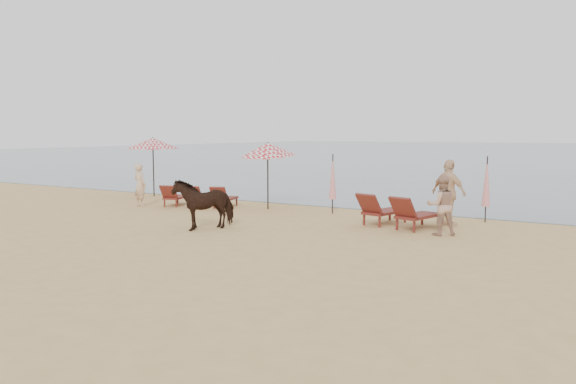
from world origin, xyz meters
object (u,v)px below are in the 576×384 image
umbrella_open_left_a (153,143)px  beachgoer_right_a (441,205)px  beachgoer_left (140,185)px  beachgoer_right_b (449,193)px  lounger_cluster_left (199,196)px  cow (204,203)px  umbrella_open_left_b (268,149)px  umbrella_closed_right (487,182)px  umbrella_closed_left (333,177)px  lounger_cluster_right (397,211)px

umbrella_open_left_a → beachgoer_right_a: umbrella_open_left_a is taller
beachgoer_left → beachgoer_right_b: beachgoer_right_b is taller
lounger_cluster_left → cow: bearing=-64.5°
lounger_cluster_left → beachgoer_right_b: size_ratio=1.46×
lounger_cluster_left → beachgoer_right_a: bearing=-23.2°
umbrella_open_left_b → beachgoer_right_a: umbrella_open_left_b is taller
umbrella_closed_right → beachgoer_right_a: umbrella_closed_right is taller
beachgoer_left → umbrella_open_left_a: bearing=-43.8°
cow → beachgoer_left: bearing=178.5°
umbrella_closed_right → umbrella_closed_left: bearing=-171.6°
cow → beachgoer_right_a: beachgoer_right_a is taller
umbrella_open_left_a → umbrella_open_left_b: size_ratio=1.02×
umbrella_closed_right → beachgoer_right_a: (-0.57, -2.88, -0.44)m
umbrella_closed_left → beachgoer_right_a: 4.86m
umbrella_open_left_a → umbrella_closed_left: size_ratio=1.25×
lounger_cluster_left → lounger_cluster_right: bearing=-20.0°
lounger_cluster_right → umbrella_open_left_b: bearing=-179.7°
umbrella_closed_right → beachgoer_right_b: size_ratio=1.03×
beachgoer_right_a → beachgoer_right_b: 1.65m
lounger_cluster_left → umbrella_open_left_a: umbrella_open_left_a is taller
lounger_cluster_left → umbrella_open_left_b: bearing=1.6°
umbrella_open_left_a → umbrella_closed_left: umbrella_open_left_a is taller
umbrella_closed_right → cow: umbrella_closed_right is taller
lounger_cluster_right → umbrella_open_left_b: umbrella_open_left_b is taller
umbrella_open_left_b → beachgoer_left: (-4.51, -1.85, -1.36)m
umbrella_open_left_a → beachgoer_right_b: 13.21m
lounger_cluster_left → umbrella_open_left_b: size_ratio=1.15×
umbrella_open_left_b → umbrella_closed_left: 2.68m
umbrella_closed_right → cow: size_ratio=1.19×
lounger_cluster_right → umbrella_open_left_b: size_ratio=0.90×
umbrella_closed_left → beachgoer_left: (-7.02, -2.04, -0.45)m
umbrella_closed_right → beachgoer_right_a: 2.97m
beachgoer_right_a → beachgoer_right_b: bearing=-112.7°
lounger_cluster_right → umbrella_closed_right: bearing=62.0°
umbrella_closed_right → umbrella_open_left_a: bearing=-179.9°
umbrella_open_left_a → umbrella_closed_left: 9.08m
cow → lounger_cluster_right: bearing=57.5°
cow → beachgoer_right_b: 7.21m
umbrella_closed_left → lounger_cluster_right: bearing=-28.3°
lounger_cluster_left → cow: cow is taller
beachgoer_left → beachgoer_right_a: beachgoer_right_a is taller
lounger_cluster_left → umbrella_open_left_b: umbrella_open_left_b is taller
umbrella_open_left_b → umbrella_closed_left: size_ratio=1.22×
beachgoer_right_a → lounger_cluster_right: bearing=-54.0°
umbrella_closed_left → beachgoer_right_b: 4.14m
lounger_cluster_right → umbrella_open_left_a: 12.19m
lounger_cluster_right → umbrella_closed_left: bearing=166.1°
beachgoer_left → beachgoer_right_a: size_ratio=0.99×
umbrella_open_left_b → umbrella_closed_right: bearing=-16.2°
umbrella_closed_left → umbrella_closed_right: (4.91, 0.72, 0.00)m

